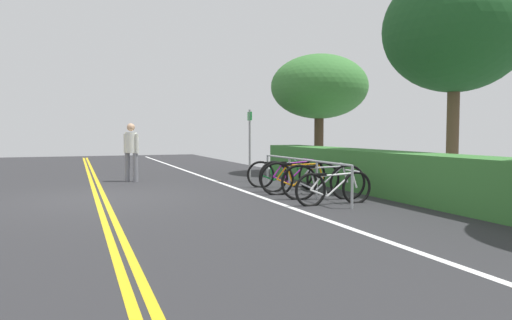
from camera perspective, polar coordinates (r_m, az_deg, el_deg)
ground_plane at (r=10.60m, az=-18.16°, el=-4.55°), size 37.54×12.79×0.05m
centre_line_yellow_inner at (r=10.60m, az=-18.60°, el=-4.41°), size 33.78×0.10×0.00m
centre_line_yellow_outer at (r=10.60m, az=-17.73°, el=-4.39°), size 33.78×0.10×0.00m
bike_lane_stripe_white at (r=11.23m, az=-1.31°, el=-3.80°), size 33.78×0.12×0.00m
bike_rack at (r=10.61m, az=5.58°, el=-1.02°), size 4.13×0.05×0.82m
bicycle_0 at (r=12.05m, az=2.89°, el=-1.71°), size 0.67×1.61×0.72m
bicycle_1 at (r=11.39m, az=4.47°, el=-1.86°), size 0.46×1.83×0.78m
bicycle_2 at (r=10.68m, az=5.30°, el=-2.20°), size 0.59×1.77×0.79m
bicycle_3 at (r=9.98m, az=8.09°, el=-2.62°), size 0.64×1.72×0.78m
bicycle_4 at (r=9.33m, az=9.35°, el=-3.35°), size 0.46×1.70×0.69m
pedestrian at (r=13.87m, az=-14.77°, el=1.38°), size 0.36×0.39×1.65m
sign_post_near at (r=13.30m, az=-0.76°, el=2.64°), size 0.36×0.06×2.03m
hedge_backdrop at (r=10.36m, az=18.48°, el=-1.89°), size 13.08×1.02×0.97m
tree_near_left at (r=16.24m, az=7.61°, el=8.67°), size 3.25×3.25×4.00m
tree_mid at (r=12.62m, az=22.82°, el=14.22°), size 3.39×3.39×5.34m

